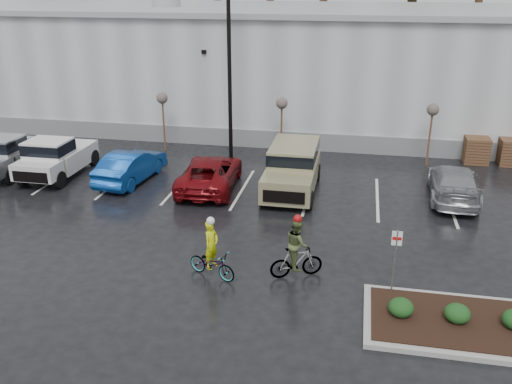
% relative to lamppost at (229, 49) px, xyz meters
% --- Properties ---
extents(ground, '(120.00, 120.00, 0.00)m').
position_rel_lamppost_xyz_m(ground, '(4.00, -12.00, -5.69)').
color(ground, black).
rests_on(ground, ground).
extents(warehouse, '(60.50, 15.50, 7.20)m').
position_rel_lamppost_xyz_m(warehouse, '(4.00, 9.99, -2.04)').
color(warehouse, '#A8AAAC').
rests_on(warehouse, ground).
extents(wooded_ridge, '(80.00, 25.00, 6.00)m').
position_rel_lamppost_xyz_m(wooded_ridge, '(4.00, 33.00, -2.69)').
color(wooded_ridge, '#243E1A').
rests_on(wooded_ridge, ground).
extents(lamppost, '(0.50, 1.00, 9.22)m').
position_rel_lamppost_xyz_m(lamppost, '(0.00, 0.00, 0.00)').
color(lamppost, black).
rests_on(lamppost, ground).
extents(sapling_west, '(0.60, 0.60, 3.20)m').
position_rel_lamppost_xyz_m(sapling_west, '(-4.00, 1.00, -2.96)').
color(sapling_west, '#4B321E').
rests_on(sapling_west, ground).
extents(sapling_mid, '(0.60, 0.60, 3.20)m').
position_rel_lamppost_xyz_m(sapling_mid, '(2.50, 1.00, -2.96)').
color(sapling_mid, '#4B321E').
rests_on(sapling_mid, ground).
extents(sapling_east, '(0.60, 0.60, 3.20)m').
position_rel_lamppost_xyz_m(sapling_east, '(10.00, 1.00, -2.96)').
color(sapling_east, '#4B321E').
rests_on(sapling_east, ground).
extents(pallet_stack_a, '(1.20, 1.20, 1.35)m').
position_rel_lamppost_xyz_m(pallet_stack_a, '(12.50, 2.00, -5.01)').
color(pallet_stack_a, '#4B321E').
rests_on(pallet_stack_a, ground).
extents(pallet_stack_b, '(1.20, 1.20, 1.35)m').
position_rel_lamppost_xyz_m(pallet_stack_b, '(14.20, 2.00, -5.01)').
color(pallet_stack_b, '#4B321E').
rests_on(pallet_stack_b, ground).
extents(shrub_a, '(0.70, 0.70, 0.52)m').
position_rel_lamppost_xyz_m(shrub_a, '(8.00, -13.00, -5.27)').
color(shrub_a, '#133816').
rests_on(shrub_a, curb_island).
extents(shrub_b, '(0.70, 0.70, 0.52)m').
position_rel_lamppost_xyz_m(shrub_b, '(9.50, -13.00, -5.27)').
color(shrub_b, '#133816').
rests_on(shrub_b, curb_island).
extents(fire_lane_sign, '(0.30, 0.05, 2.20)m').
position_rel_lamppost_xyz_m(fire_lane_sign, '(7.80, -11.80, -4.28)').
color(fire_lane_sign, gray).
rests_on(fire_lane_sign, ground).
extents(pickup_silver, '(2.10, 5.20, 1.96)m').
position_rel_lamppost_xyz_m(pickup_silver, '(-10.15, -3.66, -4.71)').
color(pickup_silver, '#B4B7BC').
rests_on(pickup_silver, ground).
extents(pickup_white, '(2.10, 5.20, 1.96)m').
position_rel_lamppost_xyz_m(pickup_white, '(-7.60, -3.68, -4.71)').
color(pickup_white, silver).
rests_on(pickup_white, ground).
extents(car_blue, '(2.04, 4.63, 1.48)m').
position_rel_lamppost_xyz_m(car_blue, '(-3.86, -3.95, -4.95)').
color(car_blue, '#0D4095').
rests_on(car_blue, ground).
extents(car_red, '(2.71, 5.28, 1.42)m').
position_rel_lamppost_xyz_m(car_red, '(0.01, -4.10, -4.97)').
color(car_red, maroon).
rests_on(car_red, ground).
extents(suv_tan, '(2.20, 5.10, 2.06)m').
position_rel_lamppost_xyz_m(suv_tan, '(3.73, -3.89, -4.66)').
color(suv_tan, gray).
rests_on(suv_tan, ground).
extents(car_far_silver, '(2.30, 5.07, 1.44)m').
position_rel_lamppost_xyz_m(car_far_silver, '(10.69, -3.30, -4.97)').
color(car_far_silver, '#9A9DA1').
rests_on(car_far_silver, ground).
extents(cyclist_hivis, '(1.83, 1.19, 2.10)m').
position_rel_lamppost_xyz_m(cyclist_hivis, '(2.19, -11.71, -5.03)').
color(cyclist_hivis, '#3F3F44').
rests_on(cyclist_hivis, ground).
extents(cyclist_olive, '(1.72, 1.12, 2.17)m').
position_rel_lamppost_xyz_m(cyclist_olive, '(4.84, -11.19, -4.89)').
color(cyclist_olive, '#3F3F44').
rests_on(cyclist_olive, ground).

